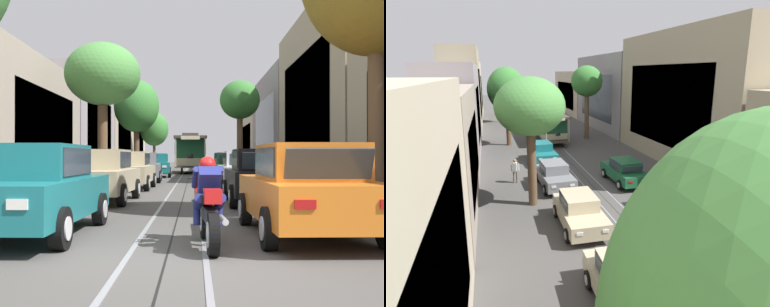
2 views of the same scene
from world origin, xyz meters
The scene contains 21 objects.
ground_plane centered at (0.00, 27.59, 0.00)m, with size 172.45×172.45×0.00m, color #4C4947.
trolley_track_rails centered at (0.00, 32.49, 0.00)m, with size 1.14×76.98×0.01m.
building_facade_left centered at (-9.53, 35.18, 4.08)m, with size 5.53×68.68×10.10m.
building_facade_right centered at (9.46, 31.78, 4.27)m, with size 5.33×68.68×10.32m.
parked_car_teal_near_left centered at (-2.42, 2.13, 0.80)m, with size 2.06×4.39×1.58m.
parked_car_beige_second_left centered at (-2.45, 8.35, 0.80)m, with size 2.08×4.40×1.58m.
parked_car_beige_mid_left centered at (-2.37, 14.27, 0.80)m, with size 2.03×4.37×1.58m.
parked_car_grey_fourth_left centered at (-2.40, 20.20, 0.80)m, with size 2.13×4.42×1.58m.
parked_car_teal_fifth_left centered at (-2.18, 26.63, 0.80)m, with size 2.15×4.42×1.58m.
parked_car_orange_near_right centered at (2.31, 2.09, 0.80)m, with size 2.08×4.40×1.58m.
parked_car_black_second_right centered at (2.28, 7.79, 0.80)m, with size 2.00×4.36×1.58m.
parked_car_white_mid_right centered at (2.37, 13.97, 0.80)m, with size 2.03×4.37×1.58m.
parked_car_green_fourth_right centered at (2.25, 19.80, 0.80)m, with size 2.09×4.40×1.58m.
street_tree_kerb_left_second centered at (-4.12, 17.58, 5.35)m, with size 3.70×3.82×6.95m.
street_tree_kerb_left_mid centered at (-4.38, 33.76, 5.48)m, with size 3.71×3.82×7.68m.
street_tree_kerb_left_fourth centered at (-4.28, 50.21, 4.52)m, with size 3.29×3.08×6.47m.
street_tree_kerb_right_second centered at (4.24, 35.30, 6.10)m, with size 3.40×3.38×7.87m.
cable_car_trolley centered at (0.00, 35.67, 1.66)m, with size 2.68×9.15×3.28m.
motorcycle_with_rider centered at (0.59, 1.00, 0.65)m, with size 0.57×1.99×1.37m.
pedestrian_on_left_pavement centered at (-4.75, 21.61, 0.91)m, with size 0.55×0.40×1.62m.
fire_hydrant centered at (-3.90, 6.79, 0.42)m, with size 0.40×0.22×0.84m.
Camera 1 is at (0.38, -6.37, 1.36)m, focal length 45.85 mm.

